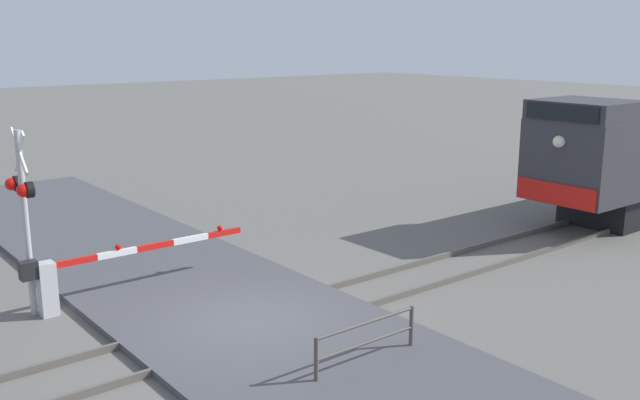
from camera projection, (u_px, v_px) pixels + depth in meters
ground_plane at (252, 328)px, 14.73m from camera, size 160.00×160.00×0.00m
rail_track_left at (234, 314)px, 15.27m from camera, size 0.08×80.00×0.15m
rail_track_right at (272, 335)px, 14.17m from camera, size 0.08×80.00×0.15m
road_surface at (252, 324)px, 14.72m from camera, size 36.00×5.23×0.15m
crossing_signal at (23, 201)px, 14.88m from camera, size 1.18×0.33×4.08m
crossing_gate at (76, 274)px, 15.61m from camera, size 0.36×5.43×1.31m
guard_railing at (366, 338)px, 12.74m from camera, size 0.08×2.39×0.95m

